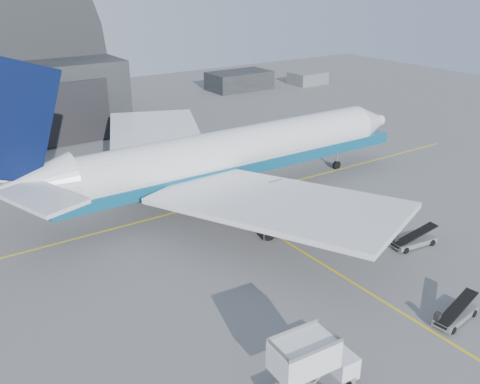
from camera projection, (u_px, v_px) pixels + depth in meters
ground at (340, 275)px, 47.11m from camera, size 200.00×200.00×0.00m
taxi_lines at (256, 223)px, 56.80m from camera, size 80.00×42.12×0.02m
distant_bldg_a at (239, 89)px, 121.93m from camera, size 14.00×8.00×4.00m
distant_bldg_b at (307, 84)px, 127.70m from camera, size 8.00×6.00×2.80m
airliner at (222, 156)px, 61.15m from camera, size 53.78×52.15×18.87m
catering_truck at (310, 366)px, 33.07m from camera, size 6.21×2.65×4.19m
pushback_tug at (280, 226)px, 54.41m from camera, size 4.76×3.48×1.99m
belt_loader_a at (455, 315)px, 40.70m from camera, size 4.75×2.12×1.78m
belt_loader_b at (413, 241)px, 51.84m from camera, size 5.07×2.21×1.90m
traffic_cone at (344, 241)px, 52.48m from camera, size 0.41×0.41×0.60m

